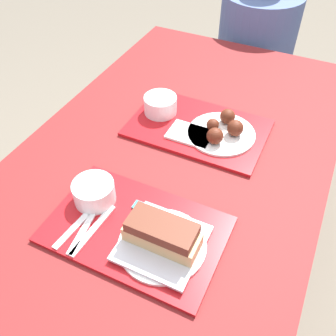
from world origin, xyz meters
The scene contains 15 objects.
ground_plane centered at (0.00, 0.00, 0.00)m, with size 12.00×12.00×0.00m, color #706656.
picnic_table centered at (0.00, 0.00, 0.68)m, with size 0.90×1.81×0.77m.
picnic_bench_far centered at (0.00, 1.12, 0.36)m, with size 0.86×0.28×0.42m.
tray_near centered at (0.03, -0.16, 0.78)m, with size 0.44×0.28×0.01m.
tray_far centered at (0.02, 0.27, 0.78)m, with size 0.44×0.28×0.01m.
bowl_coleslaw_near centered at (-0.11, -0.13, 0.82)m, with size 0.11×0.11×0.06m.
brisket_sandwich_plate centered at (0.12, -0.18, 0.82)m, with size 0.21×0.21×0.08m.
plastic_fork_near centered at (-0.08, -0.22, 0.79)m, with size 0.04×0.17×0.00m.
plastic_knife_near centered at (-0.06, -0.22, 0.79)m, with size 0.03×0.17×0.00m.
plastic_spoon_near centered at (-0.10, -0.22, 0.79)m, with size 0.03×0.17×0.00m.
condiment_packet centered at (0.01, -0.10, 0.79)m, with size 0.04×0.03×0.01m.
bowl_coleslaw_far centered at (-0.12, 0.29, 0.82)m, with size 0.11×0.11×0.06m.
wings_plate_far centered at (0.11, 0.27, 0.81)m, with size 0.21×0.21×0.06m.
napkin_far centered at (0.02, 0.22, 0.79)m, with size 0.14×0.10×0.01m.
person_seated_across centered at (-0.01, 1.12, 0.70)m, with size 0.37×0.37×0.68m.
Camera 1 is at (0.34, -0.63, 1.55)m, focal length 40.00 mm.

